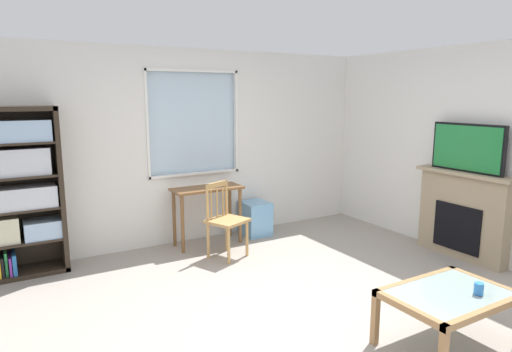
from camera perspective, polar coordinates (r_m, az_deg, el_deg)
name	(u,v)px	position (r m, az deg, el deg)	size (l,w,h in m)	color
ground	(301,319)	(4.13, 5.75, -17.67)	(6.28, 6.12, 0.02)	#9E9389
wall_back_with_window	(187,149)	(5.94, -8.84, 3.39)	(5.28, 0.15, 2.51)	silver
wall_right	(497,155)	(5.72, 28.40, 2.35)	(0.12, 5.32, 2.51)	silver
bookshelf	(15,188)	(5.33, -28.44, -1.38)	(0.90, 0.38, 1.81)	#2D2319
desk_under_window	(207,199)	(5.78, -6.24, -2.88)	(0.90, 0.39, 0.76)	brown
wooden_chair	(225,219)	(5.36, -3.96, -5.51)	(0.54, 0.53, 0.90)	tan
plastic_drawer_unit	(255,218)	(6.24, -0.11, -5.41)	(0.35, 0.40, 0.46)	#72ADDB
fireplace	(463,214)	(5.86, 24.86, -4.47)	(0.26, 1.20, 1.04)	tan
tv	(467,148)	(5.71, 25.36, 3.27)	(0.06, 0.90, 0.56)	black
coffee_table	(449,300)	(3.82, 23.37, -14.30)	(0.95, 0.66, 0.45)	#8C9E99
sippy_cup	(479,289)	(3.83, 26.55, -12.74)	(0.07, 0.07, 0.09)	#337FD6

